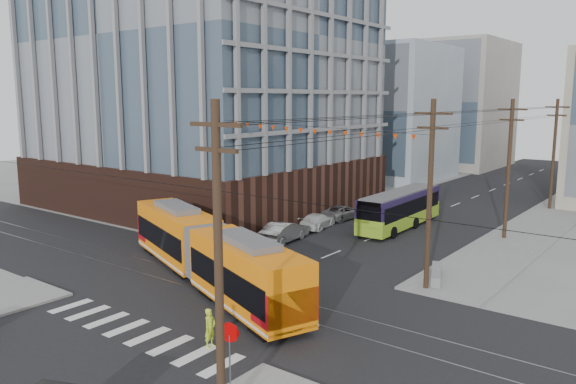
# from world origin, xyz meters

# --- Properties ---
(ground) EXTENTS (160.00, 160.00, 0.00)m
(ground) POSITION_xyz_m (0.00, 0.00, 0.00)
(ground) COLOR slate
(office_building) EXTENTS (30.00, 25.00, 28.60)m
(office_building) POSITION_xyz_m (-22.00, 23.00, 14.30)
(office_building) COLOR #381E16
(office_building) RESTS_ON ground
(bg_bldg_nw_near) EXTENTS (18.00, 16.00, 18.00)m
(bg_bldg_nw_near) POSITION_xyz_m (-17.00, 52.00, 9.00)
(bg_bldg_nw_near) COLOR #8C99A5
(bg_bldg_nw_near) RESTS_ON ground
(bg_bldg_nw_far) EXTENTS (16.00, 18.00, 20.00)m
(bg_bldg_nw_far) POSITION_xyz_m (-14.00, 72.00, 10.00)
(bg_bldg_nw_far) COLOR gray
(bg_bldg_nw_far) RESTS_ON ground
(utility_pole_near) EXTENTS (0.30, 0.30, 11.00)m
(utility_pole_near) POSITION_xyz_m (8.50, -6.00, 5.50)
(utility_pole_near) COLOR black
(utility_pole_near) RESTS_ON ground
(streetcar) EXTENTS (19.43, 9.93, 3.82)m
(streetcar) POSITION_xyz_m (-2.51, 4.26, 1.91)
(streetcar) COLOR orange
(streetcar) RESTS_ON ground
(city_bus) EXTENTS (2.76, 11.59, 3.27)m
(city_bus) POSITION_xyz_m (0.07, 24.74, 1.63)
(city_bus) COLOR #1D1237
(city_bus) RESTS_ON ground
(parked_car_silver) EXTENTS (2.16, 5.02, 1.61)m
(parked_car_silver) POSITION_xyz_m (-4.92, 14.87, 0.80)
(parked_car_silver) COLOR #999999
(parked_car_silver) RESTS_ON ground
(parked_car_white) EXTENTS (2.67, 4.79, 1.31)m
(parked_car_white) POSITION_xyz_m (-5.44, 20.17, 0.66)
(parked_car_white) COLOR silver
(parked_car_white) RESTS_ON ground
(parked_car_grey) EXTENTS (2.45, 4.82, 1.30)m
(parked_car_grey) POSITION_xyz_m (-5.68, 24.72, 0.65)
(parked_car_grey) COLOR slate
(parked_car_grey) RESTS_ON ground
(pedestrian) EXTENTS (0.50, 0.70, 1.78)m
(pedestrian) POSITION_xyz_m (3.92, -1.99, 0.89)
(pedestrian) COLOR #BBE028
(pedestrian) RESTS_ON ground
(stop_sign) EXTENTS (1.04, 1.04, 2.66)m
(stop_sign) POSITION_xyz_m (7.43, -4.43, 1.33)
(stop_sign) COLOR #AE0000
(stop_sign) RESTS_ON ground
(jersey_barrier) EXTENTS (2.11, 3.69, 0.73)m
(jersey_barrier) POSITION_xyz_m (8.30, 12.97, 0.36)
(jersey_barrier) COLOR gray
(jersey_barrier) RESTS_ON ground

